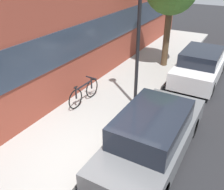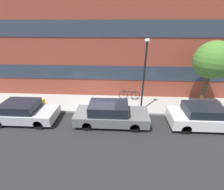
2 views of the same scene
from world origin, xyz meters
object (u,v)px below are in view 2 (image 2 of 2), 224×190
(parked_car_grey, at_px, (111,114))
(fire_hydrant, at_px, (44,103))
(parked_car_white, at_px, (204,117))
(bicycle, at_px, (129,95))
(lamp_post, at_px, (145,70))
(street_tree, at_px, (213,61))
(parked_car_silver, at_px, (24,112))

(parked_car_grey, bearing_deg, fire_hydrant, 162.95)
(parked_car_grey, distance_m, parked_car_white, 5.42)
(bicycle, distance_m, lamp_post, 3.06)
(parked_car_white, relative_size, bicycle, 2.42)
(fire_hydrant, height_order, street_tree, street_tree)
(parked_car_silver, distance_m, lamp_post, 7.87)
(parked_car_white, height_order, bicycle, parked_car_white)
(parked_car_silver, distance_m, street_tree, 11.96)
(parked_car_white, xyz_separation_m, street_tree, (0.67, 1.79, 2.85))
(parked_car_white, bearing_deg, street_tree, 69.52)
(street_tree, bearing_deg, fire_hydrant, -178.42)
(parked_car_silver, height_order, parked_car_grey, parked_car_grey)
(parked_car_silver, distance_m, bicycle, 7.31)
(parked_car_grey, distance_m, lamp_post, 3.37)
(parked_car_silver, xyz_separation_m, parked_car_white, (10.80, 0.00, 0.04))
(parked_car_white, relative_size, street_tree, 0.87)
(street_tree, bearing_deg, lamp_post, -174.64)
(parked_car_silver, distance_m, fire_hydrant, 1.59)
(parked_car_silver, relative_size, fire_hydrant, 5.81)
(parked_car_white, distance_m, lamp_post, 4.37)
(parked_car_grey, height_order, street_tree, street_tree)
(fire_hydrant, height_order, lamp_post, lamp_post)
(parked_car_grey, bearing_deg, parked_car_silver, -180.00)
(street_tree, bearing_deg, bicycle, 165.52)
(bicycle, relative_size, street_tree, 0.36)
(fire_hydrant, bearing_deg, parked_car_grey, -17.05)
(fire_hydrant, xyz_separation_m, lamp_post, (6.84, -0.08, 2.54))
(parked_car_grey, xyz_separation_m, lamp_post, (1.99, 1.41, 2.33))
(lamp_post, bearing_deg, parked_car_white, -22.31)
(parked_car_silver, xyz_separation_m, bicycle, (6.65, 3.03, -0.12))
(parked_car_silver, height_order, parked_car_white, parked_car_white)
(street_tree, height_order, lamp_post, lamp_post)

